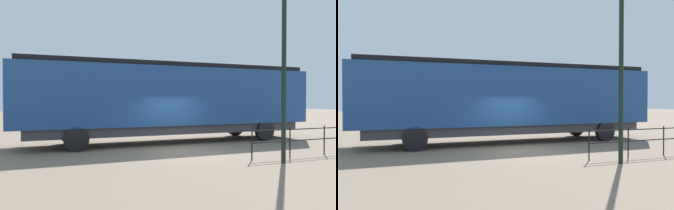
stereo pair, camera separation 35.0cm
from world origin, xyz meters
TOP-DOWN VIEW (x-y plane):
  - ground_plane at (0.00, 0.00)m, footprint 120.00×120.00m
  - locomotive at (-3.19, 1.13)m, footprint 3.19×15.83m
  - lamp_post at (3.66, 2.22)m, footprint 0.56×0.56m

SIDE VIEW (x-z plane):
  - ground_plane at x=0.00m, z-range 0.00..0.00m
  - locomotive at x=-3.19m, z-range 0.25..4.43m
  - lamp_post at x=3.66m, z-range 1.56..8.94m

